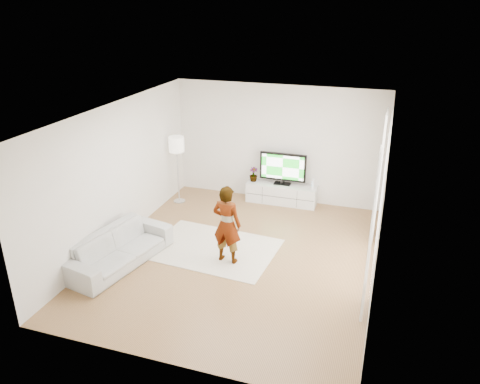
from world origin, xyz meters
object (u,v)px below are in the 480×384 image
(media_console, at_px, (282,194))
(player, at_px, (227,224))
(floor_lamp, at_px, (177,147))
(television, at_px, (283,168))
(rug, at_px, (213,249))
(sofa, at_px, (119,248))

(media_console, xyz_separation_m, player, (-0.34, -2.98, 0.53))
(media_console, relative_size, floor_lamp, 1.03)
(television, bearing_deg, player, -96.44)
(media_console, distance_m, rug, 2.75)
(rug, bearing_deg, sofa, -144.44)
(rug, bearing_deg, floor_lamp, 130.06)
(media_console, bearing_deg, rug, -106.14)
(television, height_order, player, player)
(television, relative_size, floor_lamp, 0.68)
(rug, distance_m, player, 0.94)
(media_console, height_order, player, player)
(media_console, bearing_deg, player, -96.50)
(television, relative_size, sofa, 0.51)
(media_console, relative_size, rug, 0.69)
(media_console, xyz_separation_m, television, (0.00, 0.03, 0.66))
(media_console, height_order, floor_lamp, floor_lamp)
(television, bearing_deg, media_console, -90.00)
(sofa, bearing_deg, television, -19.17)
(sofa, height_order, floor_lamp, floor_lamp)
(floor_lamp, bearing_deg, television, 16.93)
(media_console, distance_m, floor_lamp, 2.74)
(rug, relative_size, sofa, 1.12)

